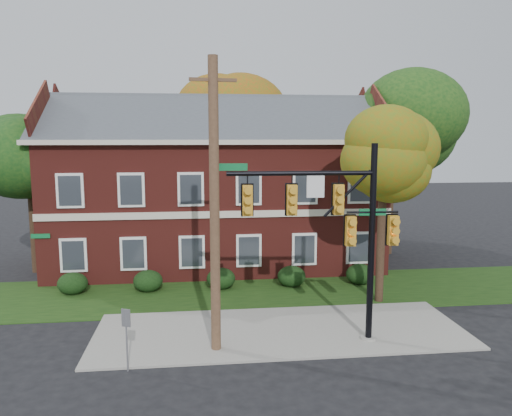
{
  "coord_description": "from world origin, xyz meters",
  "views": [
    {
      "loc": [
        -3.03,
        -16.93,
        7.37
      ],
      "look_at": [
        -0.71,
        3.0,
        4.51
      ],
      "focal_mm": 35.0,
      "sensor_mm": 36.0,
      "label": 1
    }
  ],
  "objects": [
    {
      "name": "utility_pole",
      "position": [
        -2.5,
        -0.39,
        5.06
      ],
      "size": [
        1.55,
        0.37,
        9.98
      ],
      "rotation": [
        0.0,
        0.0,
        0.12
      ],
      "color": "#4E3724",
      "rests_on": "ground"
    },
    {
      "name": "sidewalk",
      "position": [
        0.0,
        1.0,
        0.04
      ],
      "size": [
        14.0,
        5.0,
        0.08
      ],
      "primitive_type": "cube",
      "color": "gray",
      "rests_on": "ground"
    },
    {
      "name": "hedge_far_left",
      "position": [
        -9.0,
        6.7,
        0.53
      ],
      "size": [
        1.4,
        1.26,
        1.05
      ],
      "primitive_type": "ellipsoid",
      "color": "black",
      "rests_on": "ground"
    },
    {
      "name": "tree_left_rear",
      "position": [
        -11.73,
        10.84,
        6.68
      ],
      "size": [
        5.4,
        5.1,
        8.88
      ],
      "color": "black",
      "rests_on": "ground"
    },
    {
      "name": "ground",
      "position": [
        0.0,
        0.0,
        0.0
      ],
      "size": [
        120.0,
        120.0,
        0.0
      ],
      "primitive_type": "plane",
      "color": "black",
      "rests_on": "ground"
    },
    {
      "name": "apartment_building",
      "position": [
        -2.0,
        11.95,
        4.99
      ],
      "size": [
        18.8,
        8.8,
        9.74
      ],
      "color": "maroon",
      "rests_on": "ground"
    },
    {
      "name": "tree_far_rear",
      "position": [
        -0.66,
        19.79,
        8.84
      ],
      "size": [
        6.84,
        6.46,
        11.52
      ],
      "color": "black",
      "rests_on": "ground"
    },
    {
      "name": "traffic_signal",
      "position": [
        1.75,
        -0.19,
        4.45
      ],
      "size": [
        6.42,
        0.58,
        7.16
      ],
      "rotation": [
        0.0,
        0.0,
        -0.03
      ],
      "color": "gray",
      "rests_on": "ground"
    },
    {
      "name": "hedge_far_right",
      "position": [
        5.0,
        6.7,
        0.53
      ],
      "size": [
        1.4,
        1.26,
        1.05
      ],
      "primitive_type": "ellipsoid",
      "color": "black",
      "rests_on": "ground"
    },
    {
      "name": "sign_post",
      "position": [
        -5.35,
        -1.6,
        1.39
      ],
      "size": [
        0.29,
        0.15,
        2.05
      ],
      "rotation": [
        0.0,
        0.0,
        -0.39
      ],
      "color": "slate",
      "rests_on": "ground"
    },
    {
      "name": "hedge_left",
      "position": [
        -5.5,
        6.7,
        0.53
      ],
      "size": [
        1.4,
        1.26,
        1.05
      ],
      "primitive_type": "ellipsoid",
      "color": "black",
      "rests_on": "ground"
    },
    {
      "name": "tree_right_rear",
      "position": [
        9.31,
        12.81,
        8.12
      ],
      "size": [
        6.3,
        5.95,
        10.62
      ],
      "color": "black",
      "rests_on": "ground"
    },
    {
      "name": "grass_strip",
      "position": [
        0.0,
        6.0,
        0.02
      ],
      "size": [
        30.0,
        6.0,
        0.04
      ],
      "primitive_type": "cube",
      "color": "#193811",
      "rests_on": "ground"
    },
    {
      "name": "hedge_center",
      "position": [
        -2.0,
        6.7,
        0.53
      ],
      "size": [
        1.4,
        1.26,
        1.05
      ],
      "primitive_type": "ellipsoid",
      "color": "black",
      "rests_on": "ground"
    },
    {
      "name": "hedge_right",
      "position": [
        1.5,
        6.7,
        0.53
      ],
      "size": [
        1.4,
        1.26,
        1.05
      ],
      "primitive_type": "ellipsoid",
      "color": "black",
      "rests_on": "ground"
    },
    {
      "name": "tree_near_right",
      "position": [
        5.22,
        3.87,
        6.67
      ],
      "size": [
        4.5,
        4.25,
        8.58
      ],
      "color": "black",
      "rests_on": "ground"
    }
  ]
}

